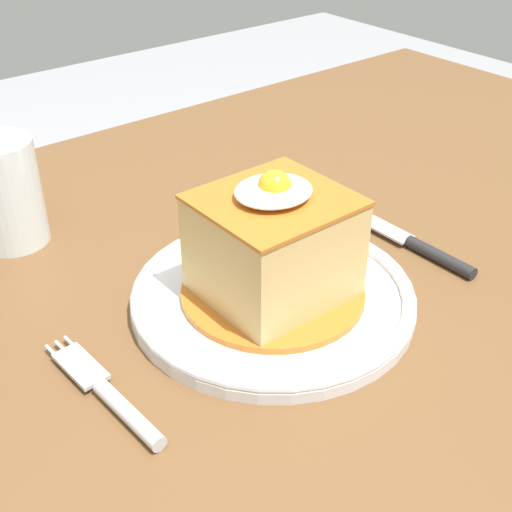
{
  "coord_description": "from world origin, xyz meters",
  "views": [
    {
      "loc": [
        -0.31,
        -0.38,
        1.1
      ],
      "look_at": [
        -0.0,
        -0.01,
        0.79
      ],
      "focal_mm": 48.18,
      "sensor_mm": 36.0,
      "label": 1
    }
  ],
  "objects_px": {
    "knife": "(420,247)",
    "drinking_glass": "(7,199)",
    "fork": "(112,398)",
    "main_plate": "(271,297)"
  },
  "relations": [
    {
      "from": "knife",
      "to": "drinking_glass",
      "type": "xyz_separation_m",
      "value": [
        -0.29,
        0.27,
        0.04
      ]
    },
    {
      "from": "fork",
      "to": "knife",
      "type": "distance_m",
      "value": 0.33
    },
    {
      "from": "fork",
      "to": "knife",
      "type": "relative_size",
      "value": 0.86
    },
    {
      "from": "main_plate",
      "to": "fork",
      "type": "bearing_deg",
      "value": -173.22
    },
    {
      "from": "fork",
      "to": "drinking_glass",
      "type": "height_order",
      "value": "drinking_glass"
    },
    {
      "from": "fork",
      "to": "main_plate",
      "type": "bearing_deg",
      "value": 6.78
    },
    {
      "from": "main_plate",
      "to": "knife",
      "type": "xyz_separation_m",
      "value": [
        0.17,
        -0.02,
        -0.0
      ]
    },
    {
      "from": "main_plate",
      "to": "fork",
      "type": "relative_size",
      "value": 1.7
    },
    {
      "from": "main_plate",
      "to": "knife",
      "type": "bearing_deg",
      "value": -8.48
    },
    {
      "from": "knife",
      "to": "main_plate",
      "type": "bearing_deg",
      "value": 171.52
    }
  ]
}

